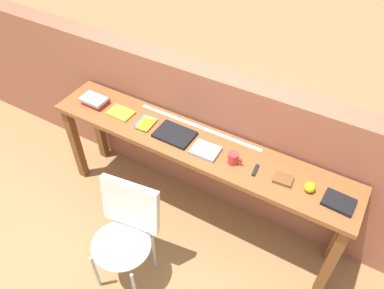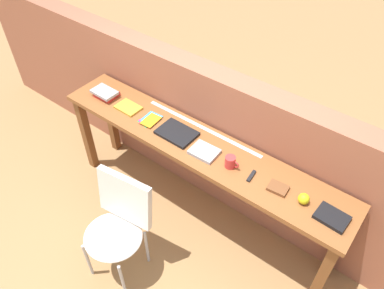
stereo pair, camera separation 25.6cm
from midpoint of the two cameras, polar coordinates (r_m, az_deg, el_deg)
name	(u,v)px [view 1 (the left image)]	position (r m, az deg, el deg)	size (l,w,h in m)	color
ground_plane	(178,236)	(3.36, -4.46, -13.82)	(40.00, 40.00, 0.00)	#9E7547
brick_wall_back	(215,138)	(3.20, 1.23, 0.92)	(6.00, 0.20, 1.31)	#9E5B42
sideboard	(195,155)	(2.93, -2.01, -1.77)	(2.50, 0.44, 0.88)	brown
chair_white_moulded	(125,231)	(2.81, -12.87, -12.91)	(0.50, 0.51, 0.89)	silver
book_stack_leftmost	(95,100)	(3.31, -16.75, 6.36)	(0.22, 0.17, 0.06)	red
magazine_cycling	(121,113)	(3.16, -13.12, 4.61)	(0.21, 0.15, 0.02)	gold
pamphlet_pile_colourful	(145,123)	(3.02, -9.58, 3.10)	(0.14, 0.18, 0.01)	green
book_open_centre	(175,134)	(2.89, -5.20, 1.44)	(0.30, 0.21, 0.02)	black
book_grey_hardcover	(205,151)	(2.75, -0.61, -1.04)	(0.20, 0.16, 0.03)	#9E9EA3
mug	(233,158)	(2.65, 3.60, -2.24)	(0.11, 0.08, 0.09)	red
multitool_folded	(255,170)	(2.64, 6.92, -4.02)	(0.02, 0.11, 0.02)	black
leather_journal_brown	(283,179)	(2.61, 10.99, -5.36)	(0.13, 0.10, 0.02)	brown
sports_ball_small	(310,187)	(2.57, 14.80, -6.44)	(0.07, 0.07, 0.07)	yellow
book_repair_rightmost	(339,202)	(2.57, 18.81, -8.46)	(0.20, 0.15, 0.03)	black
ruler_metal_back_edge	(199,127)	(2.96, -1.40, 2.62)	(1.08, 0.03, 0.00)	silver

